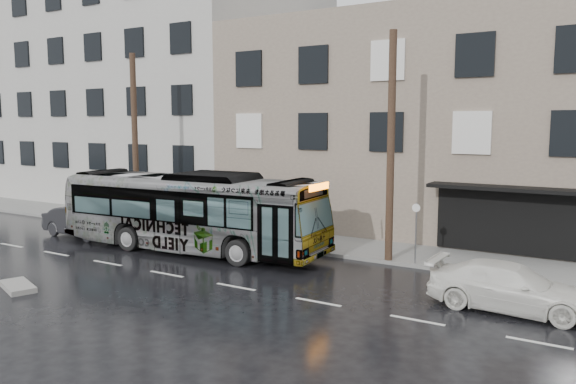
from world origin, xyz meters
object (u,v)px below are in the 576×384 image
object	(u,v)px
white_sedan	(511,287)
dark_sedan	(83,222)
utility_pole_front	(391,147)
utility_pole_rear	(135,142)
sign_post	(416,233)
bus	(190,212)

from	to	relation	value
white_sedan	dark_sedan	world-z (taller)	dark_sedan
utility_pole_front	utility_pole_rear	bearing A→B (deg)	180.00
white_sedan	utility_pole_front	bearing A→B (deg)	57.53
utility_pole_front	utility_pole_rear	size ratio (longest dim) A/B	1.00
white_sedan	sign_post	bearing A→B (deg)	51.00
bus	white_sedan	bearing A→B (deg)	-98.06
utility_pole_front	sign_post	distance (m)	3.48
utility_pole_rear	white_sedan	xyz separation A→B (m)	(19.20, -3.50, -3.95)
sign_post	utility_pole_rear	bearing A→B (deg)	180.00
utility_pole_rear	bus	xyz separation A→B (m)	(5.71, -2.35, -2.90)
utility_pole_front	bus	bearing A→B (deg)	-164.16
utility_pole_rear	sign_post	xyz separation A→B (m)	(15.10, 0.00, -3.30)
utility_pole_rear	utility_pole_front	bearing A→B (deg)	0.00
dark_sedan	sign_post	bearing A→B (deg)	-77.47
utility_pole_rear	white_sedan	world-z (taller)	utility_pole_rear
utility_pole_front	dark_sedan	size ratio (longest dim) A/B	1.97
utility_pole_front	bus	xyz separation A→B (m)	(-8.29, -2.35, -2.90)
bus	white_sedan	xyz separation A→B (m)	(13.49, -1.15, -1.04)
dark_sedan	white_sedan	bearing A→B (deg)	-89.34
utility_pole_rear	dark_sedan	distance (m)	4.86
utility_pole_front	white_sedan	xyz separation A→B (m)	(5.20, -3.50, -3.95)
sign_post	dark_sedan	xyz separation A→B (m)	(-16.02, -2.75, -0.60)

